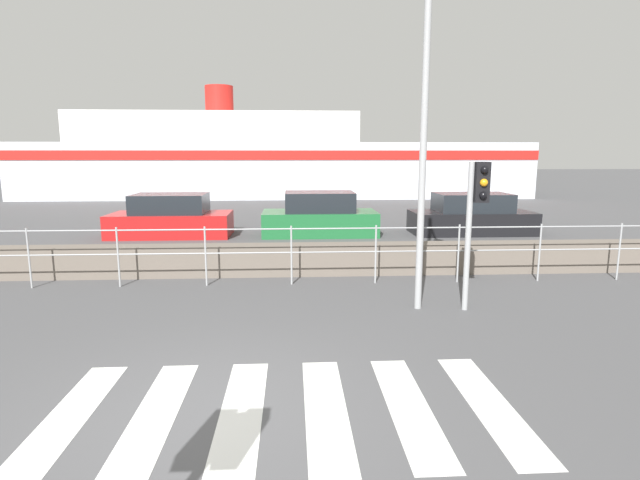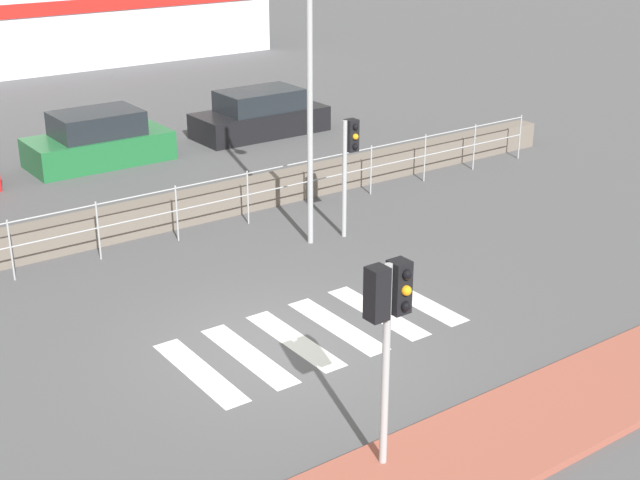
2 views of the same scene
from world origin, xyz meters
name	(u,v)px [view 2 (image 2 of 2)]	position (x,y,z in m)	size (l,w,h in m)	color
ground_plane	(277,346)	(0.00, 0.00, 0.00)	(160.00, 160.00, 0.00)	#4C4C4F
sidewalk_brick	(449,464)	(0.00, -4.10, 0.06)	(24.00, 1.80, 0.12)	#934C3D
crosswalk	(316,333)	(0.80, 0.00, 0.00)	(4.95, 2.40, 0.01)	silver
seawall	(122,222)	(0.00, 6.08, 0.35)	(25.54, 0.55, 0.69)	#6B6056
harbor_fence	(138,213)	(0.00, 5.21, 0.81)	(23.02, 0.04, 1.24)	#9EA0A3
traffic_light_near	(387,310)	(-0.72, -3.61, 2.31)	(0.58, 0.41, 2.92)	#9EA0A3
traffic_light_far	(349,152)	(4.04, 3.31, 1.89)	(0.34, 0.32, 2.58)	#9EA0A3
streetlamp	(316,52)	(3.12, 3.23, 4.09)	(0.32, 1.24, 6.66)	#9EA0A3
parked_car_green	(98,141)	(1.83, 11.66, 0.62)	(3.81, 1.83, 1.45)	#1E6633
parked_car_black	(260,116)	(7.04, 11.66, 0.59)	(4.09, 1.75, 1.38)	black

